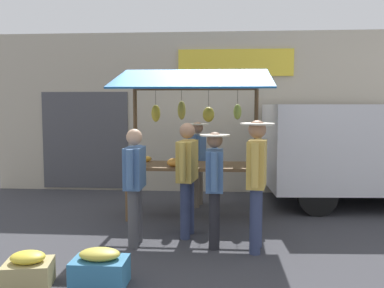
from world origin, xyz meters
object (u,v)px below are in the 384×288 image
vendor_with_sunhat (197,157)px  shopper_in_striped_shirt (135,179)px  shopper_with_shopping_bag (187,171)px  produce_crate_near (100,269)px  parked_van (379,145)px  produce_crate_side (28,271)px  shopper_in_grey_tee (215,180)px  market_stall (193,125)px  shopper_with_ponytail (257,174)px

vendor_with_sunhat → shopper_in_striped_shirt: size_ratio=1.00×
shopper_with_shopping_bag → produce_crate_near: (0.76, 1.75, -0.75)m
parked_van → shopper_in_striped_shirt: bearing=29.8°
parked_van → vendor_with_sunhat: bearing=2.8°
shopper_with_shopping_bag → produce_crate_side: size_ratio=3.02×
vendor_with_sunhat → produce_crate_near: size_ratio=2.77×
shopper_in_striped_shirt → parked_van: (-4.05, -2.62, 0.23)m
shopper_with_shopping_bag → parked_van: 4.04m
parked_van → produce_crate_near: 5.80m
shopper_in_striped_shirt → shopper_with_shopping_bag: bearing=-57.2°
shopper_in_grey_tee → shopper_with_shopping_bag: shopper_with_shopping_bag is taller
parked_van → produce_crate_near: (4.14, 3.95, -0.94)m
shopper_with_shopping_bag → market_stall: bearing=8.0°
parked_van → produce_crate_side: parked_van is taller
produce_crate_side → shopper_with_shopping_bag: bearing=-129.0°
produce_crate_near → shopper_in_striped_shirt: bearing=-94.0°
market_stall → produce_crate_side: market_stall is taller
shopper_in_grey_tee → shopper_in_striped_shirt: bearing=90.3°
shopper_with_shopping_bag → shopper_in_striped_shirt: bearing=130.4°
shopper_in_striped_shirt → vendor_with_sunhat: bearing=-16.6°
market_stall → vendor_with_sunhat: 0.97m
market_stall → vendor_with_sunhat: size_ratio=1.60×
market_stall → parked_van: market_stall is taller
shopper_in_grey_tee → shopper_with_shopping_bag: 0.57m
shopper_in_grey_tee → market_stall: bearing=14.2°
produce_crate_near → produce_crate_side: bearing=6.4°
shopper_with_ponytail → produce_crate_near: bearing=134.3°
vendor_with_sunhat → shopper_in_grey_tee: size_ratio=1.03×
vendor_with_sunhat → shopper_with_shopping_bag: bearing=10.5°
vendor_with_sunhat → shopper_with_shopping_bag: (0.03, 1.85, 0.02)m
shopper_in_striped_shirt → parked_van: 4.83m
shopper_in_striped_shirt → shopper_with_shopping_bag: shopper_with_shopping_bag is taller
shopper_with_ponytail → vendor_with_sunhat: bearing=29.4°
market_stall → shopper_with_ponytail: market_stall is taller
vendor_with_sunhat → produce_crate_side: vendor_with_sunhat is taller
shopper_in_striped_shirt → produce_crate_near: 1.51m
vendor_with_sunhat → produce_crate_near: (0.78, 3.60, -0.73)m
shopper_with_ponytail → produce_crate_side: 2.87m
market_stall → produce_crate_near: 3.27m
shopper_with_ponytail → produce_crate_side: size_ratio=3.13×
parked_van → produce_crate_side: size_ratio=8.38×
shopper_with_ponytail → shopper_with_shopping_bag: bearing=68.6°
market_stall → shopper_with_ponytail: 1.98m
shopper_in_striped_shirt → produce_crate_side: shopper_in_striped_shirt is taller
shopper_in_grey_tee → parked_van: size_ratio=0.34×
shopper_with_shopping_bag → produce_crate_side: (1.49, 1.84, -0.77)m
produce_crate_near → shopper_with_ponytail: bearing=-144.3°
shopper_in_striped_shirt → market_stall: bearing=-23.0°
market_stall → shopper_in_striped_shirt: bearing=66.8°
shopper_in_grey_tee → shopper_with_ponytail: bearing=-104.0°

